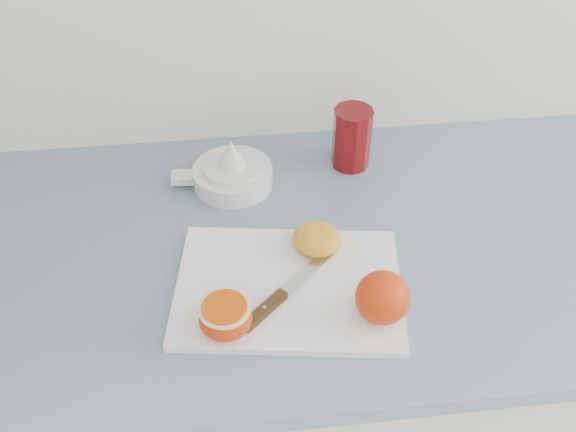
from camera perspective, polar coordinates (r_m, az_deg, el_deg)
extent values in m
cube|color=beige|center=(1.40, -0.83, -15.78)|extent=(2.22, 0.60, 0.86)
cube|color=gray|center=(1.05, -1.07, -2.82)|extent=(2.27, 0.64, 0.03)
cube|color=white|center=(0.97, 0.04, -6.34)|extent=(0.37, 0.29, 0.01)
sphere|color=#CE3000|center=(0.90, 8.40, -7.19)|extent=(0.08, 0.08, 0.08)
ellipsoid|color=#CE3000|center=(0.90, -5.57, -9.05)|extent=(0.07, 0.07, 0.04)
cylinder|color=#FFE8A1|center=(0.88, -5.67, -8.17)|extent=(0.07, 0.07, 0.00)
cylinder|color=#D74200|center=(0.88, -5.68, -8.06)|extent=(0.06, 0.06, 0.00)
ellipsoid|color=orange|center=(1.01, 2.59, -2.05)|extent=(0.08, 0.08, 0.03)
cylinder|color=#F08D4C|center=(1.00, 2.61, -1.64)|extent=(0.06, 0.06, 0.00)
cube|color=#412C10|center=(0.92, -2.09, -8.35)|extent=(0.07, 0.07, 0.01)
cube|color=#B7B7BC|center=(0.97, 1.75, -4.96)|extent=(0.09, 0.09, 0.00)
cylinder|color=#B7B7BC|center=(0.92, -2.09, -8.35)|extent=(0.00, 0.00, 0.01)
cylinder|color=white|center=(1.14, -4.92, 3.55)|extent=(0.14, 0.14, 0.04)
cylinder|color=white|center=(1.13, -4.98, 4.39)|extent=(0.10, 0.10, 0.01)
cone|color=white|center=(1.11, -5.07, 5.60)|extent=(0.05, 0.05, 0.05)
cube|color=white|center=(1.15, -9.18, 3.41)|extent=(0.05, 0.03, 0.01)
ellipsoid|color=orange|center=(1.12, -4.38, 4.42)|extent=(0.01, 0.01, 0.00)
ellipsoid|color=orange|center=(1.14, -5.64, 4.96)|extent=(0.01, 0.01, 0.00)
ellipsoid|color=orange|center=(1.12, -5.11, 4.17)|extent=(0.01, 0.01, 0.00)
ellipsoid|color=orange|center=(1.13, -4.07, 4.89)|extent=(0.01, 0.01, 0.00)
cylinder|color=maroon|center=(1.17, 5.69, 6.85)|extent=(0.07, 0.07, 0.11)
cylinder|color=orange|center=(1.20, 5.55, 5.15)|extent=(0.06, 0.06, 0.02)
cylinder|color=maroon|center=(1.14, 5.89, 9.24)|extent=(0.07, 0.07, 0.00)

